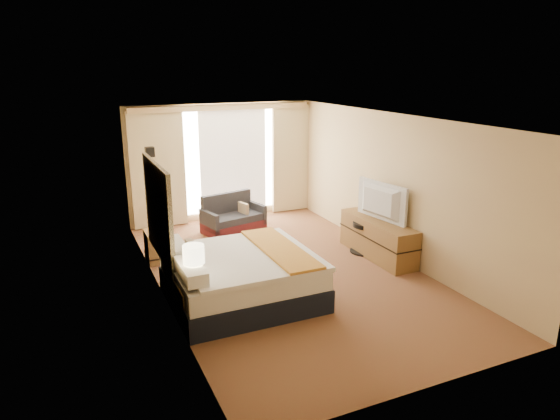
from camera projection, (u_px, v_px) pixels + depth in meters
name	position (u px, v px, depth m)	size (l,w,h in m)	color
floor	(287.00, 272.00, 8.51)	(4.20, 7.00, 0.02)	#5C1A1B
ceiling	(288.00, 118.00, 7.78)	(4.20, 7.00, 0.02)	white
wall_back	(222.00, 162.00, 11.21)	(4.20, 0.02, 2.60)	tan
wall_front	(433.00, 280.00, 5.08)	(4.20, 0.02, 2.60)	tan
wall_left	(158.00, 214.00, 7.31)	(0.02, 7.00, 2.60)	tan
wall_right	(393.00, 186.00, 8.97)	(0.02, 7.00, 2.60)	tan
headboard	(158.00, 211.00, 7.51)	(0.06, 1.85, 1.50)	black
nightstand_left	(195.00, 304.00, 6.77)	(0.45, 0.52, 0.55)	brown
nightstand_right	(159.00, 246.00, 8.96)	(0.45, 0.52, 0.55)	brown
media_dresser	(378.00, 238.00, 9.13)	(0.50, 1.80, 0.70)	brown
window	(233.00, 161.00, 11.27)	(2.30, 0.02, 2.30)	white
curtains	(223.00, 158.00, 11.07)	(4.12, 0.19, 2.56)	#CFB691
bed	(241.00, 277.00, 7.41)	(2.10, 1.92, 1.02)	black
loveseat	(233.00, 219.00, 10.56)	(1.38, 0.95, 0.79)	#51171B
floor_lamp	(151.00, 174.00, 9.97)	(0.23, 0.23, 1.84)	black
desk_chair	(369.00, 226.00, 9.32)	(0.56, 0.56, 1.14)	black
lamp_left	(194.00, 255.00, 6.51)	(0.29, 0.29, 0.60)	black
lamp_right	(159.00, 205.00, 8.69)	(0.31, 0.31, 0.65)	black
tissue_box	(196.00, 285.00, 6.61)	(0.11, 0.11, 0.10)	#8BB0D7
telephone	(161.00, 231.00, 8.78)	(0.17, 0.13, 0.07)	black
television	(377.00, 202.00, 8.93)	(1.19, 0.16, 0.69)	black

